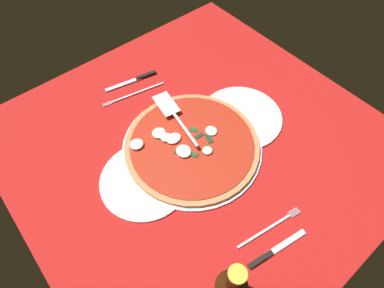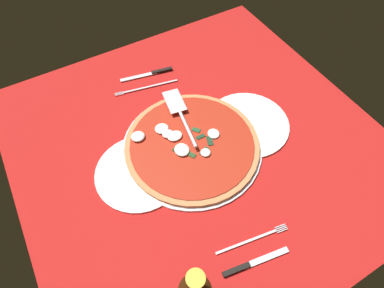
# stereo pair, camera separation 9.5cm
# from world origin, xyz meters

# --- Properties ---
(ground_plane) EXTENTS (1.05, 1.05, 0.01)m
(ground_plane) POSITION_xyz_m (0.00, 0.00, -0.00)
(ground_plane) COLOR #B41A17
(checker_pattern) EXTENTS (1.05, 1.05, 0.00)m
(checker_pattern) POSITION_xyz_m (-0.00, 0.00, 0.00)
(checker_pattern) COLOR silver
(checker_pattern) RESTS_ON ground_plane
(pizza_pan) EXTENTS (0.42, 0.42, 0.01)m
(pizza_pan) POSITION_xyz_m (-0.03, -0.01, 0.01)
(pizza_pan) COLOR silver
(pizza_pan) RESTS_ON ground_plane
(dinner_plate_left) EXTENTS (0.25, 0.25, 0.01)m
(dinner_plate_left) POSITION_xyz_m (-0.20, -0.01, 0.01)
(dinner_plate_left) COLOR white
(dinner_plate_left) RESTS_ON ground_plane
(dinner_plate_right) EXTENTS (0.26, 0.26, 0.01)m
(dinner_plate_right) POSITION_xyz_m (0.17, -0.02, 0.01)
(dinner_plate_right) COLOR white
(dinner_plate_right) RESTS_ON ground_plane
(pizza) EXTENTS (0.40, 0.40, 0.03)m
(pizza) POSITION_xyz_m (-0.03, -0.00, 0.02)
(pizza) COLOR #C8814E
(pizza) RESTS_ON pizza_pan
(pizza_server) EXTENTS (0.07, 0.24, 0.01)m
(pizza_server) POSITION_xyz_m (-0.01, 0.10, 0.04)
(pizza_server) COLOR silver
(pizza_server) RESTS_ON pizza
(place_setting_near) EXTENTS (0.21, 0.14, 0.01)m
(place_setting_near) POSITION_xyz_m (-0.06, -0.35, 0.00)
(place_setting_near) COLOR white
(place_setting_near) RESTS_ON ground_plane
(place_setting_far) EXTENTS (0.23, 0.16, 0.01)m
(place_setting_far) POSITION_xyz_m (-0.02, 0.31, 0.00)
(place_setting_far) COLOR white
(place_setting_far) RESTS_ON ground_plane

